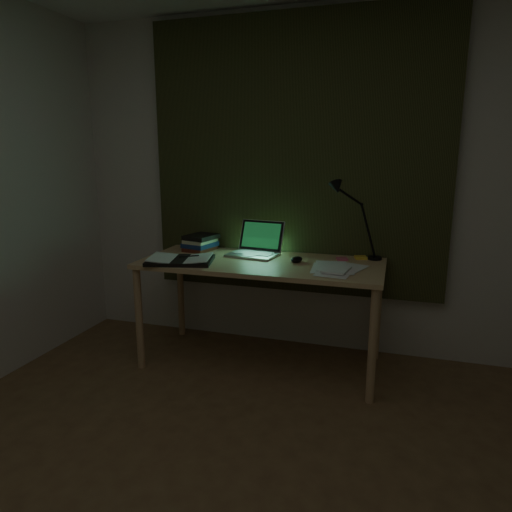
{
  "coord_description": "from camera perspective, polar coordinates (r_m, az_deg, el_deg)",
  "views": [
    {
      "loc": [
        0.73,
        -1.38,
        1.48
      ],
      "look_at": [
        -0.14,
        1.44,
        0.82
      ],
      "focal_mm": 32.0,
      "sensor_mm": 36.0,
      "label": 1
    }
  ],
  "objects": [
    {
      "name": "wall_back",
      "position": [
        3.47,
        4.98,
        8.76
      ],
      "size": [
        3.5,
        0.0,
        2.5
      ],
      "primitive_type": "cube",
      "color": "silver",
      "rests_on": "ground"
    },
    {
      "name": "curtain",
      "position": [
        3.42,
        4.89,
        12.06
      ],
      "size": [
        2.2,
        0.06,
        2.0
      ],
      "primitive_type": "cube",
      "color": "#2B2D16",
      "rests_on": "wall_back"
    },
    {
      "name": "desk",
      "position": [
        3.26,
        0.63,
        -7.15
      ],
      "size": [
        1.66,
        0.73,
        0.76
      ],
      "primitive_type": null,
      "color": "tan",
      "rests_on": "floor"
    },
    {
      "name": "laptop",
      "position": [
        3.29,
        -0.44,
        2.12
      ],
      "size": [
        0.4,
        0.43,
        0.25
      ],
      "primitive_type": null,
      "rotation": [
        0.0,
        0.0,
        -0.13
      ],
      "color": "silver",
      "rests_on": "desk"
    },
    {
      "name": "open_textbook",
      "position": [
        3.16,
        -9.41,
        -0.43
      ],
      "size": [
        0.5,
        0.4,
        0.04
      ],
      "primitive_type": null,
      "rotation": [
        0.0,
        0.0,
        0.24
      ],
      "color": "silver",
      "rests_on": "desk"
    },
    {
      "name": "book_stack",
      "position": [
        3.53,
        -6.96,
        1.72
      ],
      "size": [
        0.23,
        0.26,
        0.12
      ],
      "primitive_type": null,
      "rotation": [
        0.0,
        0.0,
        -0.16
      ],
      "color": "silver",
      "rests_on": "desk"
    },
    {
      "name": "loose_papers",
      "position": [
        2.93,
        9.1,
        -1.63
      ],
      "size": [
        0.38,
        0.39,
        0.02
      ],
      "primitive_type": null,
      "rotation": [
        0.0,
        0.0,
        0.14
      ],
      "color": "white",
      "rests_on": "desk"
    },
    {
      "name": "mouse",
      "position": [
        3.13,
        5.1,
        -0.43
      ],
      "size": [
        0.09,
        0.12,
        0.04
      ],
      "primitive_type": "ellipsoid",
      "rotation": [
        0.0,
        0.0,
        -0.3
      ],
      "color": "black",
      "rests_on": "desk"
    },
    {
      "name": "sticky_yellow",
      "position": [
        3.31,
        12.96,
        -0.18
      ],
      "size": [
        0.1,
        0.1,
        0.02
      ],
      "primitive_type": "cube",
      "rotation": [
        0.0,
        0.0,
        0.27
      ],
      "color": "yellow",
      "rests_on": "desk"
    },
    {
      "name": "sticky_pink",
      "position": [
        3.24,
        10.71,
        -0.37
      ],
      "size": [
        0.09,
        0.09,
        0.02
      ],
      "primitive_type": "cube",
      "rotation": [
        0.0,
        0.0,
        0.3
      ],
      "color": "#EA5B77",
      "rests_on": "desk"
    },
    {
      "name": "desk_lamp",
      "position": [
        3.26,
        14.85,
        4.14
      ],
      "size": [
        0.4,
        0.34,
        0.53
      ],
      "primitive_type": null,
      "rotation": [
        0.0,
        0.0,
        0.19
      ],
      "color": "black",
      "rests_on": "desk"
    }
  ]
}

